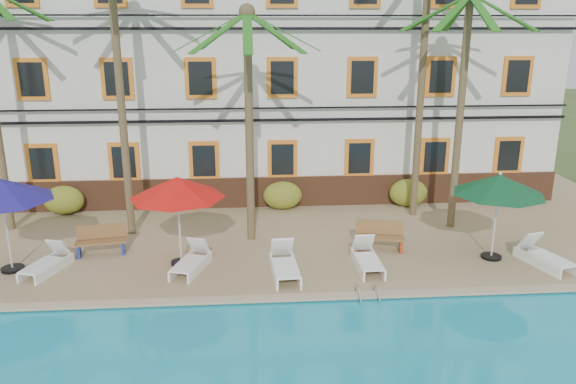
{
  "coord_description": "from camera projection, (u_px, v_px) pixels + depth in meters",
  "views": [
    {
      "loc": [
        0.14,
        -14.1,
        7.08
      ],
      "look_at": [
        1.42,
        3.0,
        2.0
      ],
      "focal_mm": 35.0,
      "sensor_mm": 36.0,
      "label": 1
    }
  ],
  "objects": [
    {
      "name": "ground",
      "position": [
        245.0,
        293.0,
        15.49
      ],
      "size": [
        100.0,
        100.0,
        0.0
      ],
      "primitive_type": "plane",
      "color": "#384C23",
      "rests_on": "ground"
    },
    {
      "name": "pool_deck",
      "position": [
        245.0,
        227.0,
        20.23
      ],
      "size": [
        30.0,
        12.0,
        0.25
      ],
      "primitive_type": "cube",
      "color": "tan",
      "rests_on": "ground"
    },
    {
      "name": "pool_coping",
      "position": [
        245.0,
        299.0,
        14.55
      ],
      "size": [
        30.0,
        0.35,
        0.06
      ],
      "primitive_type": "cube",
      "color": "tan",
      "rests_on": "pool_deck"
    },
    {
      "name": "hotel_building",
      "position": [
        242.0,
        69.0,
        23.5
      ],
      "size": [
        25.4,
        6.44,
        10.22
      ],
      "color": "silver",
      "rests_on": "pool_deck"
    },
    {
      "name": "palm_b",
      "position": [
        117.0,
        59.0,
        17.65
      ],
      "size": [
        4.46,
        4.46,
        9.2
      ],
      "color": "brown",
      "rests_on": "pool_deck"
    },
    {
      "name": "palm_c",
      "position": [
        249.0,
        92.0,
        17.4
      ],
      "size": [
        4.46,
        4.46,
        7.49
      ],
      "color": "brown",
      "rests_on": "pool_deck"
    },
    {
      "name": "palm_d",
      "position": [
        424.0,
        47.0,
        19.42
      ],
      "size": [
        4.46,
        4.46,
        9.78
      ],
      "color": "brown",
      "rests_on": "pool_deck"
    },
    {
      "name": "palm_e",
      "position": [
        463.0,
        78.0,
        18.47
      ],
      "size": [
        4.46,
        4.46,
        8.07
      ],
      "color": "brown",
      "rests_on": "pool_deck"
    },
    {
      "name": "shrub_left",
      "position": [
        64.0,
        200.0,
        21.09
      ],
      "size": [
        1.5,
        0.9,
        1.1
      ],
      "primitive_type": "ellipsoid",
      "color": "#2F621C",
      "rests_on": "pool_deck"
    },
    {
      "name": "shrub_mid",
      "position": [
        283.0,
        195.0,
        21.67
      ],
      "size": [
        1.5,
        0.9,
        1.1
      ],
      "primitive_type": "ellipsoid",
      "color": "#2F621C",
      "rests_on": "pool_deck"
    },
    {
      "name": "shrub_right",
      "position": [
        408.0,
        193.0,
        22.03
      ],
      "size": [
        1.5,
        0.9,
        1.1
      ],
      "primitive_type": "ellipsoid",
      "color": "#2F621C",
      "rests_on": "pool_deck"
    },
    {
      "name": "umbrella_blue",
      "position": [
        1.0,
        190.0,
        15.66
      ],
      "size": [
        2.86,
        2.86,
        2.85
      ],
      "color": "black",
      "rests_on": "pool_deck"
    },
    {
      "name": "umbrella_red",
      "position": [
        177.0,
        188.0,
        16.1
      ],
      "size": [
        2.78,
        2.78,
        2.77
      ],
      "color": "black",
      "rests_on": "pool_deck"
    },
    {
      "name": "umbrella_green",
      "position": [
        499.0,
        185.0,
        16.55
      ],
      "size": [
        2.73,
        2.73,
        2.73
      ],
      "color": "black",
      "rests_on": "pool_deck"
    },
    {
      "name": "lounger_b",
      "position": [
        47.0,
        263.0,
        16.19
      ],
      "size": [
        1.16,
        1.85,
        0.83
      ],
      "color": "white",
      "rests_on": "pool_deck"
    },
    {
      "name": "lounger_c",
      "position": [
        191.0,
        261.0,
        16.3
      ],
      "size": [
        1.15,
        1.89,
        0.84
      ],
      "color": "white",
      "rests_on": "pool_deck"
    },
    {
      "name": "lounger_d",
      "position": [
        285.0,
        265.0,
        15.97
      ],
      "size": [
        0.82,
        2.02,
        0.94
      ],
      "color": "white",
      "rests_on": "pool_deck"
    },
    {
      "name": "lounger_e",
      "position": [
        367.0,
        259.0,
        16.45
      ],
      "size": [
        0.69,
        1.86,
        0.88
      ],
      "color": "white",
      "rests_on": "pool_deck"
    },
    {
      "name": "lounger_f",
      "position": [
        544.0,
        256.0,
        16.62
      ],
      "size": [
        1.16,
        1.97,
        0.88
      ],
      "color": "white",
      "rests_on": "pool_deck"
    },
    {
      "name": "bench_left",
      "position": [
        101.0,
        240.0,
        17.4
      ],
      "size": [
        1.56,
        0.72,
        0.93
      ],
      "color": "olive",
      "rests_on": "pool_deck"
    },
    {
      "name": "bench_right",
      "position": [
        380.0,
        236.0,
        17.74
      ],
      "size": [
        1.56,
        0.76,
        0.93
      ],
      "color": "olive",
      "rests_on": "pool_deck"
    },
    {
      "name": "pool_ladder",
      "position": [
        367.0,
        298.0,
        14.69
      ],
      "size": [
        0.54,
        0.74,
        0.74
      ],
      "color": "silver",
      "rests_on": "ground"
    }
  ]
}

